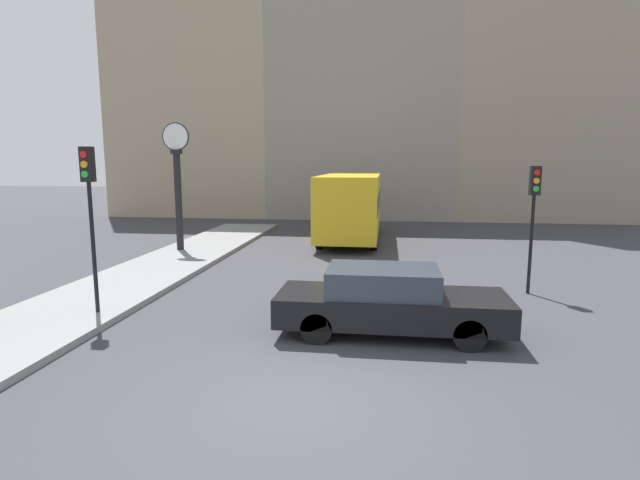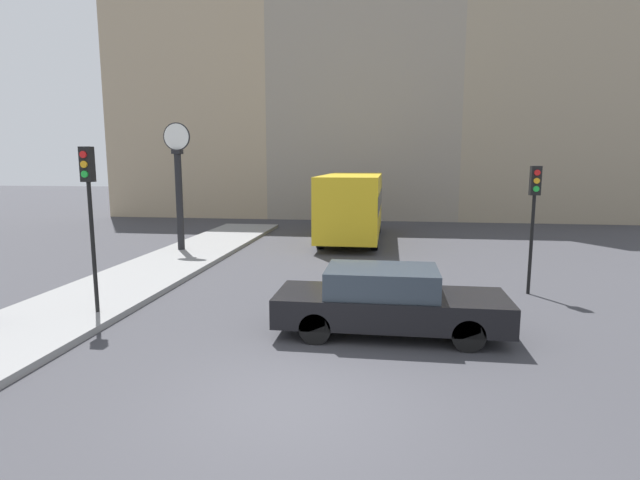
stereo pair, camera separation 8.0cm
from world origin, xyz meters
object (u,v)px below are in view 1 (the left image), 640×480
at_px(traffic_light_near, 89,195).
at_px(traffic_light_far, 534,203).
at_px(sedan_car, 389,301).
at_px(bus_distant, 351,203).
at_px(street_clock, 178,183).

height_order(traffic_light_near, traffic_light_far, traffic_light_near).
height_order(sedan_car, bus_distant, bus_distant).
bearing_deg(traffic_light_near, traffic_light_far, 19.12).
bearing_deg(street_clock, bus_distant, 33.89).
height_order(bus_distant, street_clock, street_clock).
bearing_deg(traffic_light_far, bus_distant, 121.93).
bearing_deg(traffic_light_near, bus_distant, 68.34).
distance_m(bus_distant, street_clock, 7.69).
relative_size(bus_distant, street_clock, 1.65).
bearing_deg(bus_distant, sedan_car, -82.30).
bearing_deg(sedan_car, traffic_light_near, 178.63).
bearing_deg(street_clock, traffic_light_near, -79.76).
relative_size(traffic_light_near, street_clock, 0.77).
bearing_deg(sedan_car, street_clock, 134.37).
height_order(sedan_car, street_clock, street_clock).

